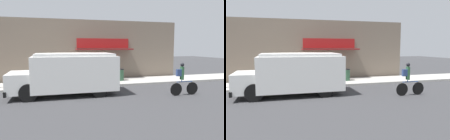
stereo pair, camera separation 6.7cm
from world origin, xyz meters
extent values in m
plane|color=#38383A|center=(0.00, 0.00, 0.00)|extent=(70.00, 70.00, 0.00)
cube|color=#ADAAA3|center=(0.00, 1.35, 0.07)|extent=(28.00, 2.69, 0.14)
cube|color=#756656|center=(0.00, 2.99, 2.25)|extent=(17.94, 0.18, 4.50)
cube|color=maroon|center=(2.90, 2.88, 2.79)|extent=(3.99, 0.05, 0.71)
cube|color=maroon|center=(2.90, 2.44, 2.35)|extent=(4.19, 0.92, 0.10)
cube|color=white|center=(0.19, -1.51, 1.18)|extent=(4.36, 2.41, 1.77)
cube|color=white|center=(-2.53, -1.46, 0.78)|extent=(1.16, 2.16, 0.97)
cube|color=white|center=(0.19, -1.51, 2.13)|extent=(4.02, 2.21, 0.14)
cube|color=black|center=(-3.05, -1.45, 0.40)|extent=(0.16, 2.28, 0.24)
cube|color=red|center=(-0.97, -0.08, 1.27)|extent=(0.03, 0.44, 0.44)
cylinder|color=black|center=(-2.04, -0.47, 0.42)|extent=(0.85, 0.28, 0.85)
cylinder|color=black|center=(-2.08, -2.47, 0.42)|extent=(0.85, 0.28, 0.85)
cylinder|color=black|center=(1.33, -0.53, 0.42)|extent=(0.85, 0.28, 0.85)
cylinder|color=black|center=(1.29, -2.54, 0.42)|extent=(0.85, 0.28, 0.85)
cylinder|color=black|center=(6.17, -3.36, 0.33)|extent=(0.67, 0.04, 0.67)
cylinder|color=black|center=(5.20, -3.36, 0.33)|extent=(0.67, 0.04, 0.67)
cylinder|color=#234793|center=(5.69, -3.36, 0.72)|extent=(0.92, 0.04, 0.04)
cylinder|color=#234793|center=(5.52, -3.36, 0.78)|extent=(0.04, 0.04, 0.12)
cube|color=#2D5B38|center=(5.52, -3.36, 1.18)|extent=(0.12, 0.20, 0.68)
sphere|color=black|center=(5.52, -3.36, 1.62)|extent=(0.20, 0.20, 0.20)
cube|color=navy|center=(5.33, -3.36, 1.21)|extent=(0.26, 0.14, 0.36)
cylinder|color=#2D5138|center=(3.75, 1.50, 0.53)|extent=(0.58, 0.58, 0.78)
cylinder|color=black|center=(3.75, 1.50, 0.94)|extent=(0.59, 0.59, 0.04)
camera|label=1|loc=(-1.20, -13.10, 2.58)|focal=35.00mm
camera|label=2|loc=(-1.14, -13.12, 2.58)|focal=35.00mm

